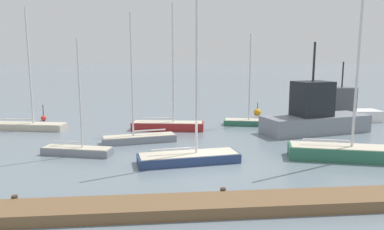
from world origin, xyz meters
name	(u,v)px	position (x,y,z in m)	size (l,w,h in m)	color
ground_plane	(207,165)	(0.00, 0.00, 0.00)	(600.00, 600.00, 0.00)	slate
dock_pier	(227,204)	(0.00, -5.98, 0.24)	(21.29, 1.94, 0.56)	brown
sailboat_0	(253,121)	(5.81, 11.47, 0.37)	(5.43, 2.64, 8.03)	#2D6B51
sailboat_1	(28,124)	(-13.60, 11.43, 0.48)	(6.55, 2.72, 9.98)	#BCB29E
sailboat_2	(343,150)	(8.26, 0.39, 0.57)	(6.51, 3.50, 11.74)	#2D6B51
sailboat_3	(77,149)	(-7.76, 2.99, 0.36)	(4.54, 2.25, 7.16)	gray
sailboat_4	(189,155)	(-0.96, 0.64, 0.45)	(6.04, 2.56, 10.33)	navy
sailboat_5	(168,124)	(-1.87, 10.14, 0.51)	(6.13, 2.43, 10.29)	maroon
sailboat_6	(139,137)	(-4.06, 5.93, 0.43)	(5.36, 2.31, 9.04)	gray
fishing_boat_0	(314,116)	(9.83, 7.92, 1.38)	(9.17, 4.82, 7.22)	gray
fishing_boat_1	(343,110)	(14.76, 12.61, 1.09)	(6.87, 2.27, 5.61)	white
channel_buoy_0	(44,118)	(-13.61, 15.73, 0.28)	(0.51, 0.51, 1.54)	red
channel_buoy_1	(257,112)	(7.60, 16.42, 0.38)	(0.76, 0.76, 1.40)	orange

